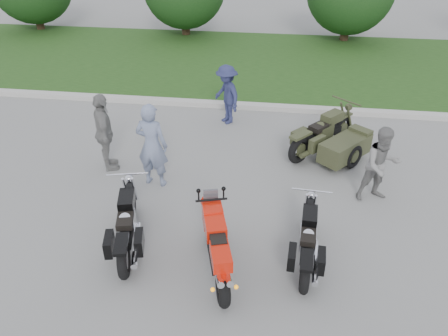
# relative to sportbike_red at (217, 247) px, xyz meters

# --- Properties ---
(ground) EXTENTS (80.00, 80.00, 0.00)m
(ground) POSITION_rel_sportbike_red_xyz_m (-0.59, 0.82, -0.56)
(ground) COLOR gray
(ground) RESTS_ON ground
(curb) EXTENTS (60.00, 0.30, 0.15)m
(curb) POSITION_rel_sportbike_red_xyz_m (-0.59, 6.82, -0.49)
(curb) COLOR #B8B5AD
(curb) RESTS_ON ground
(grass_strip) EXTENTS (60.00, 8.00, 0.14)m
(grass_strip) POSITION_rel_sportbike_red_xyz_m (-0.59, 10.97, -0.49)
(grass_strip) COLOR #325B1F
(grass_strip) RESTS_ON ground
(sportbike_red) EXTENTS (0.76, 1.97, 0.96)m
(sportbike_red) POSITION_rel_sportbike_red_xyz_m (0.00, 0.00, 0.00)
(sportbike_red) COLOR black
(sportbike_red) RESTS_ON ground
(cruiser_left) EXTENTS (0.73, 2.19, 0.86)m
(cruiser_left) POSITION_rel_sportbike_red_xyz_m (-1.67, 0.41, -0.12)
(cruiser_left) COLOR black
(cruiser_left) RESTS_ON ground
(cruiser_right) EXTENTS (0.38, 2.08, 0.80)m
(cruiser_right) POSITION_rel_sportbike_red_xyz_m (1.48, 0.46, -0.15)
(cruiser_right) COLOR black
(cruiser_right) RESTS_ON ground
(cruiser_sidecar) EXTENTS (2.02, 2.22, 0.93)m
(cruiser_sidecar) POSITION_rel_sportbike_red_xyz_m (2.20, 4.13, -0.12)
(cruiser_sidecar) COLOR black
(cruiser_sidecar) RESTS_ON ground
(person_stripe) EXTENTS (0.75, 0.54, 1.90)m
(person_stripe) POSITION_rel_sportbike_red_xyz_m (-1.77, 2.50, 0.39)
(person_stripe) COLOR gray
(person_stripe) RESTS_ON ground
(person_grey) EXTENTS (0.94, 0.83, 1.63)m
(person_grey) POSITION_rel_sportbike_red_xyz_m (2.97, 2.57, 0.25)
(person_grey) COLOR gray
(person_grey) RESTS_ON ground
(person_denim) EXTENTS (1.14, 1.22, 1.65)m
(person_denim) POSITION_rel_sportbike_red_xyz_m (-0.61, 5.80, 0.26)
(person_denim) COLOR navy
(person_denim) RESTS_ON ground
(person_back) EXTENTS (0.88, 1.16, 1.83)m
(person_back) POSITION_rel_sportbike_red_xyz_m (-3.00, 2.98, 0.35)
(person_back) COLOR gray
(person_back) RESTS_ON ground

